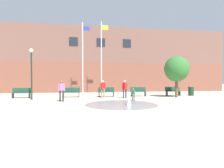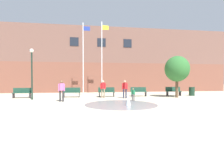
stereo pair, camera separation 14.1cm
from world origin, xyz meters
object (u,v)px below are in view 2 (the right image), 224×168
teen_by_trashcan (103,88)px  flagpole_right (102,56)px  lamp_post_left_lane (32,67)px  child_in_fountain (133,93)px  street_tree_near_building (177,69)px  park_bench_left_of_flagpoles (72,92)px  adult_watching (125,88)px  park_bench_center (107,92)px  adult_near_bench (62,89)px  park_bench_under_right_flagpole (139,91)px  trash_can (192,91)px  park_bench_far_left (22,93)px  flagpole_left (83,57)px  park_bench_near_trashcan (173,91)px

teen_by_trashcan → flagpole_right: size_ratio=0.20×
teen_by_trashcan → lamp_post_left_lane: 6.25m
child_in_fountain → street_tree_near_building: bearing=-102.1°
park_bench_left_of_flagpoles → adult_watching: size_ratio=1.01×
park_bench_center → adult_near_bench: (-3.79, -3.25, 0.45)m
child_in_fountain → flagpole_right: flagpole_right is taller
teen_by_trashcan → park_bench_under_right_flagpole: bearing=153.3°
park_bench_center → trash_can: park_bench_center is taller
flagpole_right → park_bench_far_left: bearing=-163.2°
park_bench_far_left → child_in_fountain: (9.36, -3.62, 0.10)m
teen_by_trashcan → flagpole_left: size_ratio=0.20×
lamp_post_left_lane → park_bench_far_left: bearing=130.0°
park_bench_near_trashcan → lamp_post_left_lane: size_ratio=0.38×
park_bench_left_of_flagpoles → park_bench_under_right_flagpole: size_ratio=1.00×
park_bench_left_of_flagpoles → flagpole_right: bearing=36.5°
park_bench_left_of_flagpoles → park_bench_near_trashcan: same height
adult_watching → lamp_post_left_lane: lamp_post_left_lane is taller
park_bench_far_left → park_bench_left_of_flagpoles: (4.39, -0.02, 0.00)m
park_bench_near_trashcan → child_in_fountain: (-5.32, -3.74, 0.10)m
park_bench_center → teen_by_trashcan: size_ratio=1.01×
park_bench_near_trashcan → adult_watching: bearing=-162.6°
lamp_post_left_lane → street_tree_near_building: (12.79, -0.04, -0.07)m
trash_can → park_bench_left_of_flagpoles: bearing=179.4°
park_bench_left_of_flagpoles → flagpole_left: size_ratio=0.21×
park_bench_under_right_flagpole → park_bench_far_left: bearing=-179.9°
adult_watching → street_tree_near_building: street_tree_near_building is taller
trash_can → street_tree_near_building: (-2.47, -1.46, 2.20)m
park_bench_far_left → adult_watching: (9.15, -1.61, 0.45)m
park_bench_center → teen_by_trashcan: (-0.43, -0.92, 0.45)m
park_bench_near_trashcan → lamp_post_left_lane: bearing=-172.8°
park_bench_far_left → park_bench_under_right_flagpole: same height
park_bench_far_left → trash_can: (16.57, -0.14, -0.03)m
park_bench_near_trashcan → flagpole_right: (-7.20, 2.14, 3.75)m
teen_by_trashcan → trash_can: teen_by_trashcan is taller
park_bench_far_left → flagpole_right: bearing=16.8°
park_bench_under_right_flagpole → flagpole_right: bearing=147.0°
park_bench_center → park_bench_near_trashcan: size_ratio=1.00×
park_bench_far_left → child_in_fountain: 10.03m
flagpole_left → park_bench_center: bearing=-45.0°
park_bench_under_right_flagpole → adult_watching: size_ratio=1.01×
child_in_fountain → park_bench_under_right_flagpole: bearing=-58.4°
park_bench_under_right_flagpole → adult_watching: 2.46m
park_bench_near_trashcan → flagpole_right: flagpole_right is taller
park_bench_center → trash_can: 8.88m
park_bench_left_of_flagpoles → park_bench_center: bearing=0.7°
adult_near_bench → street_tree_near_building: size_ratio=0.41×
park_bench_center → park_bench_near_trashcan: 6.98m
trash_can → flagpole_right: bearing=165.2°
park_bench_under_right_flagpole → park_bench_center: bearing=179.9°
park_bench_near_trashcan → trash_can: size_ratio=1.78×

